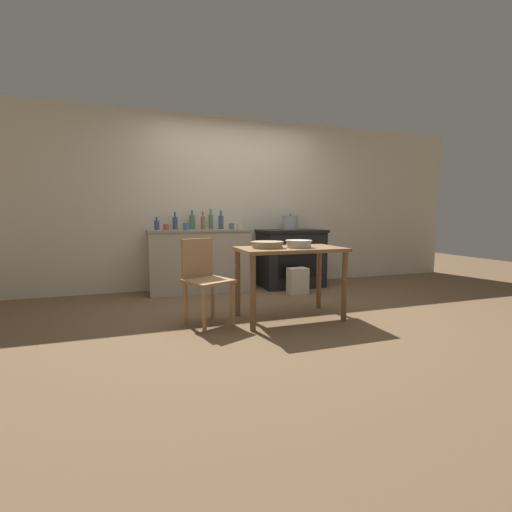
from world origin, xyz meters
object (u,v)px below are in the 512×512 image
bottle_left (221,222)px  cup_end_right (240,226)px  work_table (290,259)px  cup_far_right (232,226)px  cup_right (166,227)px  mixing_bowl_small (267,244)px  chair (204,278)px  stock_pot (290,222)px  mixing_bowl_large (299,243)px  cup_mid_right (186,226)px  flour_sack (298,281)px  bottle_far_left (211,221)px  bottle_mid_left (203,222)px  bottle_center_left (192,222)px  bottle_center (175,223)px  bottle_center_right (157,225)px  stove (291,258)px

bottle_left → cup_end_right: size_ratio=2.92×
work_table → cup_far_right: size_ratio=12.35×
cup_right → cup_end_right: cup_end_right is taller
mixing_bowl_small → bottle_left: bottle_left is taller
chair → stock_pot: stock_pot is taller
mixing_bowl_large → cup_mid_right: cup_mid_right is taller
flour_sack → cup_far_right: cup_far_right is taller
mixing_bowl_large → cup_far_right: 1.63m
work_table → cup_end_right: bearing=94.2°
cup_mid_right → bottle_far_left: bearing=35.0°
bottle_mid_left → mixing_bowl_small: bearing=-77.2°
work_table → cup_mid_right: cup_mid_right is taller
stock_pot → cup_right: stock_pot is taller
bottle_center_left → flour_sack: bearing=-28.1°
cup_right → bottle_mid_left: bearing=10.5°
mixing_bowl_small → bottle_center_left: bearing=106.2°
flour_sack → chair: bearing=-147.5°
flour_sack → bottle_center: 1.92m
bottle_left → cup_end_right: bottle_left is taller
mixing_bowl_small → mixing_bowl_large: bearing=-11.7°
bottle_mid_left → bottle_center_right: 0.64m
chair → mixing_bowl_large: (0.95, -0.16, 0.33)m
work_table → flour_sack: (0.59, 1.05, -0.45)m
cup_far_right → bottle_mid_left: bearing=164.6°
chair → bottle_center: (-0.12, 1.65, 0.52)m
mixing_bowl_large → cup_end_right: (-0.19, 1.58, 0.14)m
bottle_left → cup_far_right: bearing=-45.6°
mixing_bowl_small → cup_far_right: (0.02, 1.53, 0.14)m
flour_sack → mixing_bowl_small: mixing_bowl_small is taller
stove → cup_mid_right: 1.67m
chair → flour_sack: chair is taller
bottle_far_left → cup_right: 0.69m
mixing_bowl_large → cup_right: (-1.22, 1.61, 0.13)m
flour_sack → mixing_bowl_small: (-0.84, -1.03, 0.61)m
chair → cup_right: 1.55m
mixing_bowl_large → bottle_center_right: 2.21m
chair → mixing_bowl_large: bearing=-33.9°
bottle_far_left → cup_end_right: 0.44m
mixing_bowl_small → bottle_center: size_ratio=1.37×
bottle_left → bottle_center_left: size_ratio=0.98×
bottle_far_left → cup_right: bearing=-163.1°
cup_far_right → cup_end_right: 0.12m
mixing_bowl_large → bottle_center_right: bottle_center_right is taller
stock_pot → cup_mid_right: bearing=-174.9°
stove → cup_far_right: (-0.94, -0.02, 0.50)m
mixing_bowl_large → cup_mid_right: 1.81m
cup_right → mixing_bowl_small: bearing=-60.0°
mixing_bowl_large → mixing_bowl_small: 0.33m
stove → bottle_mid_left: bottle_mid_left is taller
bottle_mid_left → bottle_left: bearing=4.3°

